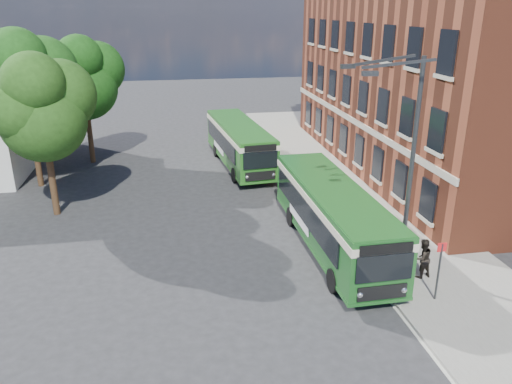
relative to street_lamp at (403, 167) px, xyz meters
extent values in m
plane|color=#29282B|center=(-4.84, 2.00, -4.79)|extent=(120.00, 120.00, 0.00)
cube|color=gray|center=(2.16, 10.00, -4.72)|extent=(6.00, 48.00, 0.15)
cube|color=beige|center=(-0.89, 10.00, -4.79)|extent=(0.12, 48.00, 0.01)
cube|color=brown|center=(9.16, 14.00, 1.21)|extent=(12.00, 26.00, 12.00)
cube|color=#BDB6A0|center=(3.12, 14.00, -1.19)|extent=(0.12, 26.00, 0.35)
cylinder|color=#313436|center=(-17.34, 15.00, -0.29)|extent=(0.10, 0.10, 9.00)
cube|color=red|center=(-16.89, 15.00, 3.81)|extent=(0.90, 0.02, 0.60)
cylinder|color=#313436|center=(0.36, 0.00, -4.64)|extent=(0.44, 0.44, 0.30)
cylinder|color=#313436|center=(0.36, 0.00, -0.29)|extent=(0.18, 0.18, 9.00)
cube|color=#313436|center=(-0.87, -0.60, 4.01)|extent=(2.58, 0.46, 0.37)
cube|color=#313436|center=(-0.87, 0.60, 4.01)|extent=(2.58, 0.46, 0.37)
cube|color=#313436|center=(-2.11, -1.08, 3.76)|extent=(0.55, 0.22, 0.16)
cube|color=#313436|center=(-2.11, 1.08, 3.76)|extent=(0.55, 0.22, 0.16)
cylinder|color=#313436|center=(0.76, -2.20, -3.54)|extent=(0.08, 0.08, 2.50)
cube|color=red|center=(0.76, -2.20, -2.44)|extent=(0.35, 0.04, 0.35)
cube|color=#19521C|center=(-1.72, 2.98, -3.02)|extent=(2.69, 11.16, 2.45)
cube|color=#19521C|center=(-1.72, 2.98, -4.29)|extent=(2.73, 11.20, 0.14)
cube|color=black|center=(-3.01, 3.26, -2.89)|extent=(0.24, 9.32, 1.10)
cube|color=black|center=(-0.45, 3.30, -2.89)|extent=(0.24, 9.32, 1.10)
cube|color=beige|center=(-1.72, 2.98, -2.19)|extent=(2.75, 11.22, 0.32)
cube|color=#19521C|center=(-1.72, 2.98, -1.83)|extent=(2.58, 11.06, 0.12)
cube|color=black|center=(-1.63, -2.61, -2.84)|extent=(2.15, 0.12, 1.05)
cube|color=black|center=(-1.63, -2.62, -2.09)|extent=(2.00, 0.11, 0.38)
cube|color=black|center=(-1.63, -2.62, -3.84)|extent=(1.90, 0.11, 0.55)
sphere|color=silver|center=(-2.48, -2.61, -3.84)|extent=(0.26, 0.26, 0.26)
sphere|color=silver|center=(-0.78, -2.58, -3.84)|extent=(0.26, 0.26, 0.26)
cube|color=black|center=(-1.82, 8.57, -2.79)|extent=(2.00, 0.11, 0.90)
cube|color=white|center=(-3.03, 3.96, -3.64)|extent=(0.09, 3.20, 0.45)
cylinder|color=black|center=(-2.83, -0.80, -4.29)|extent=(0.30, 1.00, 1.00)
cylinder|color=black|center=(-0.49, -0.76, -4.29)|extent=(0.30, 1.00, 1.00)
cylinder|color=black|center=(-2.94, 5.72, -4.29)|extent=(0.30, 1.00, 1.00)
cylinder|color=black|center=(-0.60, 5.76, -4.29)|extent=(0.30, 1.00, 1.00)
cube|color=#23621D|center=(-4.07, 16.58, -3.02)|extent=(3.52, 10.98, 2.45)
cube|color=#23621D|center=(-4.07, 16.58, -4.29)|extent=(3.56, 11.03, 0.14)
cube|color=black|center=(-5.38, 16.75, -2.89)|extent=(0.94, 8.96, 1.10)
cube|color=black|center=(-2.83, 17.00, -2.89)|extent=(0.94, 8.96, 1.10)
cube|color=#EDE4C3|center=(-4.07, 16.58, -2.19)|extent=(3.58, 11.05, 0.32)
cube|color=#23621D|center=(-4.07, 16.58, -1.83)|extent=(3.41, 10.87, 0.12)
cube|color=black|center=(-3.56, 11.17, -2.84)|extent=(2.15, 0.28, 1.05)
cube|color=black|center=(-3.55, 11.16, -2.09)|extent=(2.00, 0.27, 0.38)
cube|color=black|center=(-3.55, 11.16, -3.84)|extent=(1.90, 0.26, 0.55)
sphere|color=silver|center=(-4.40, 11.10, -3.84)|extent=(0.26, 0.26, 0.26)
sphere|color=silver|center=(-2.71, 11.26, -3.84)|extent=(0.26, 0.26, 0.26)
cube|color=black|center=(-4.59, 21.98, -2.79)|extent=(2.00, 0.27, 0.90)
cube|color=white|center=(-5.45, 17.45, -3.64)|extent=(0.34, 3.19, 0.45)
cylinder|color=black|center=(-4.89, 12.88, -4.29)|extent=(0.37, 1.02, 1.00)
cylinder|color=black|center=(-2.57, 13.11, -4.29)|extent=(0.37, 1.02, 1.00)
cylinder|color=black|center=(-5.49, 19.05, -4.29)|extent=(0.37, 1.02, 1.00)
cylinder|color=black|center=(-3.16, 19.27, -4.29)|extent=(0.37, 1.02, 1.00)
imported|color=black|center=(0.02, -0.34, -3.81)|extent=(0.73, 0.67, 1.66)
imported|color=black|center=(1.02, -0.53, -3.79)|extent=(0.93, 0.78, 1.70)
cylinder|color=#342113|center=(-15.19, 9.47, -2.93)|extent=(0.36, 0.36, 3.72)
sphere|color=#204613|center=(-15.19, 9.47, 0.45)|extent=(4.40, 4.40, 4.40)
sphere|color=#204613|center=(-14.34, 10.14, 1.55)|extent=(3.72, 3.72, 3.72)
sphere|color=#204613|center=(-15.95, 8.88, 1.13)|extent=(3.38, 3.38, 3.38)
sphere|color=#204613|center=(-15.19, 8.62, 2.40)|extent=(3.05, 3.05, 3.05)
cylinder|color=#342113|center=(-17.08, 14.47, -2.73)|extent=(0.36, 0.36, 4.12)
sphere|color=#184413|center=(-17.08, 14.47, 1.02)|extent=(4.87, 4.87, 4.87)
sphere|color=#184413|center=(-16.14, 15.22, 2.23)|extent=(4.12, 4.12, 4.12)
sphere|color=#184413|center=(-17.92, 13.81, 1.77)|extent=(3.75, 3.75, 3.75)
sphere|color=#184413|center=(-17.08, 13.53, 3.17)|extent=(3.37, 3.37, 3.37)
cylinder|color=#342113|center=(-14.48, 19.19, -2.87)|extent=(0.36, 0.36, 3.84)
sphere|color=#143F10|center=(-14.48, 19.19, 0.62)|extent=(4.54, 4.54, 4.54)
sphere|color=#143F10|center=(-13.61, 19.89, 1.76)|extent=(3.84, 3.84, 3.84)
sphere|color=#143F10|center=(-15.27, 18.58, 1.32)|extent=(3.49, 3.49, 3.49)
sphere|color=#143F10|center=(-14.48, 18.31, 2.63)|extent=(3.14, 3.14, 3.14)
camera|label=1|loc=(-8.86, -17.21, 5.87)|focal=35.00mm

